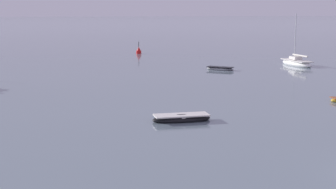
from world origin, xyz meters
TOP-DOWN VIEW (x-y plane):
  - rowboat_moored_0 at (-8.59, 14.59)m, footprint 4.48×1.86m
  - sailboat_moored_0 at (13.58, 48.14)m, footprint 3.20×7.06m
  - rowboat_moored_4 at (1.55, 44.36)m, footprint 3.80×3.20m
  - channel_buoy at (-7.06, 69.49)m, footprint 0.90×0.90m

SIDE VIEW (x-z plane):
  - rowboat_moored_4 at x=1.55m, z-range -0.13..0.46m
  - rowboat_moored_0 at x=-8.59m, z-range -0.16..0.53m
  - sailboat_moored_0 at x=13.58m, z-range -3.48..4.14m
  - channel_buoy at x=-7.06m, z-range -0.69..1.61m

